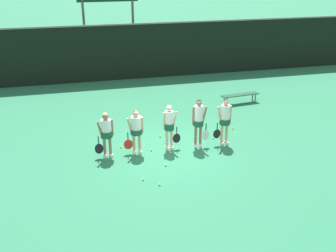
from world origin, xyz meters
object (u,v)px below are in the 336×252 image
player_4 (225,118)px  tennis_ball_4 (171,153)px  tennis_ball_3 (143,180)px  tennis_ball_8 (233,129)px  tennis_ball_2 (213,138)px  tennis_ball_6 (160,136)px  tennis_ball_0 (160,185)px  bench_courtside (240,96)px  player_1 (136,128)px  player_3 (199,119)px  tennis_ball_5 (166,165)px  tennis_ball_1 (151,150)px  tennis_ball_7 (121,147)px  player_0 (106,131)px  player_2 (169,124)px

player_4 → tennis_ball_4: 2.35m
tennis_ball_3 → tennis_ball_8: same height
tennis_ball_2 → tennis_ball_6: tennis_ball_6 is taller
tennis_ball_0 → tennis_ball_3: bearing=136.2°
bench_courtside → player_1: size_ratio=1.18×
player_3 → tennis_ball_3: player_3 is taller
tennis_ball_6 → tennis_ball_0: bearing=-103.3°
player_4 → tennis_ball_5: 2.91m
tennis_ball_4 → tennis_ball_6: (-0.05, 1.46, 0.00)m
bench_courtside → tennis_ball_4: size_ratio=28.93×
tennis_ball_6 → tennis_ball_1: bearing=-118.4°
tennis_ball_2 → player_3: bearing=-148.3°
player_1 → tennis_ball_5: 1.69m
bench_courtside → tennis_ball_7: bearing=-157.2°
player_0 → player_2: (2.22, 0.04, 0.02)m
player_2 → player_4: 2.05m
bench_courtside → tennis_ball_4: (-4.48, -4.32, -0.35)m
bench_courtside → tennis_ball_5: size_ratio=28.33×
bench_courtside → player_2: 5.93m
bench_courtside → player_4: (-2.38, -3.98, 0.64)m
tennis_ball_4 → tennis_ball_5: size_ratio=0.98×
tennis_ball_2 → tennis_ball_7: (-3.52, 0.09, 0.00)m
bench_courtside → tennis_ball_2: (-2.61, -3.48, -0.35)m
player_1 → player_2: 1.20m
tennis_ball_3 → tennis_ball_0: bearing=-43.8°
player_0 → tennis_ball_5: bearing=-40.9°
player_0 → tennis_ball_3: player_0 is taller
player_1 → tennis_ball_4: 1.52m
tennis_ball_2 → tennis_ball_5: same height
player_4 → tennis_ball_8: bearing=54.1°
player_3 → tennis_ball_2: player_3 is taller
player_2 → tennis_ball_2: 2.09m
tennis_ball_5 → tennis_ball_4: bearing=64.3°
player_0 → tennis_ball_0: (1.32, -2.32, -0.92)m
player_3 → tennis_ball_6: bearing=146.8°
tennis_ball_4 → tennis_ball_8: (2.97, 1.50, -0.00)m
player_3 → bench_courtside: bearing=59.8°
tennis_ball_2 → tennis_ball_0: bearing=-134.5°
tennis_ball_8 → player_3: bearing=-148.4°
bench_courtside → tennis_ball_5: bearing=-139.8°
tennis_ball_3 → player_0: bearing=115.1°
tennis_ball_5 → tennis_ball_8: tennis_ball_5 is taller
tennis_ball_1 → tennis_ball_7: tennis_ball_1 is taller
bench_courtside → player_3: bearing=-136.6°
tennis_ball_1 → tennis_ball_3: bearing=-108.8°
player_1 → tennis_ball_0: (0.30, -2.33, -0.92)m
tennis_ball_1 → tennis_ball_6: 1.20m
player_4 → tennis_ball_6: player_4 is taller
player_2 → tennis_ball_8: 3.25m
tennis_ball_4 → bench_courtside: bearing=44.0°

